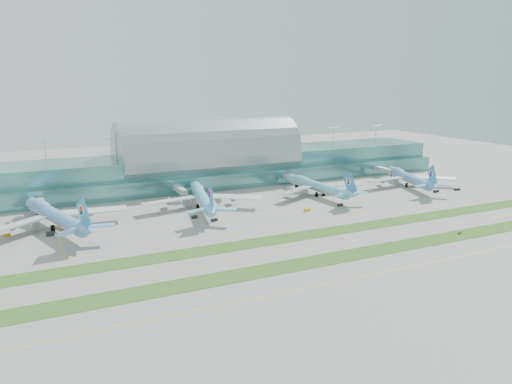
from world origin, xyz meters
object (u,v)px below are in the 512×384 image
airliner_b (202,196)px  airliner_c (316,185)px  taxiway_sign_east (460,233)px  airliner_a (55,215)px  terminal (209,162)px  airliner_d (408,177)px

airliner_b → airliner_c: size_ratio=1.07×
airliner_c → taxiway_sign_east: bearing=-84.3°
airliner_a → taxiway_sign_east: bearing=-44.6°
terminal → airliner_a: (-101.38, -66.91, -7.65)m
airliner_a → airliner_b: size_ratio=1.03×
airliner_d → airliner_b: bearing=-165.2°
airliner_c → taxiway_sign_east: airliner_c is taller
airliner_b → taxiway_sign_east: airliner_b is taller
taxiway_sign_east → airliner_c: bearing=93.5°
airliner_d → taxiway_sign_east: (-51.26, -90.66, -5.40)m
airliner_c → airliner_d: bearing=-7.8°
airliner_a → airliner_c: size_ratio=1.10×
airliner_d → taxiway_sign_east: size_ratio=28.01×
airliner_b → airliner_d: 141.02m
airliner_d → taxiway_sign_east: bearing=-102.8°
terminal → airliner_d: terminal is taller
airliner_c → airliner_d: size_ratio=1.01×
airliner_a → airliner_d: airliner_a is taller
airliner_d → taxiway_sign_east: airliner_d is taller
airliner_d → terminal: bearing=167.1°
airliner_c → terminal: bearing=122.6°
airliner_a → airliner_c: bearing=-14.1°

